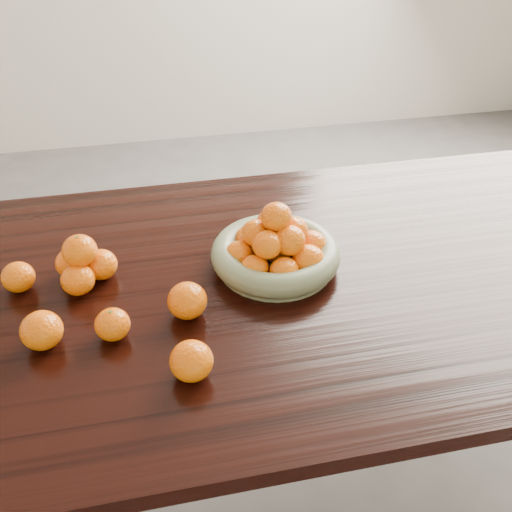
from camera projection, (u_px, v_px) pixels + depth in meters
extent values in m
plane|color=#5B5856|center=(251.00, 469.00, 1.77)|extent=(5.00, 5.00, 0.00)
cube|color=black|center=(250.00, 286.00, 1.34)|extent=(2.00, 1.00, 0.04)
cube|color=black|center=(480.00, 260.00, 2.05)|extent=(0.08, 0.08, 0.71)
cylinder|color=#6B7253|center=(275.00, 263.00, 1.37)|extent=(0.28, 0.28, 0.01)
torus|color=#6B7253|center=(276.00, 253.00, 1.35)|extent=(0.31, 0.31, 0.06)
ellipsoid|color=orange|center=(311.00, 245.00, 1.35)|extent=(0.08, 0.08, 0.07)
ellipsoid|color=orange|center=(294.00, 234.00, 1.40)|extent=(0.07, 0.07, 0.07)
ellipsoid|color=orange|center=(269.00, 231.00, 1.41)|extent=(0.07, 0.07, 0.06)
ellipsoid|color=orange|center=(249.00, 239.00, 1.38)|extent=(0.07, 0.07, 0.06)
ellipsoid|color=orange|center=(239.00, 255.00, 1.33)|extent=(0.07, 0.07, 0.06)
ellipsoid|color=orange|center=(254.00, 269.00, 1.28)|extent=(0.07, 0.07, 0.06)
ellipsoid|color=orange|center=(285.00, 271.00, 1.28)|extent=(0.07, 0.07, 0.06)
ellipsoid|color=orange|center=(308.00, 260.00, 1.30)|extent=(0.08, 0.08, 0.07)
ellipsoid|color=orange|center=(278.00, 251.00, 1.34)|extent=(0.07, 0.07, 0.07)
ellipsoid|color=orange|center=(294.00, 230.00, 1.33)|extent=(0.07, 0.07, 0.06)
ellipsoid|color=orange|center=(271.00, 222.00, 1.35)|extent=(0.07, 0.07, 0.07)
ellipsoid|color=orange|center=(256.00, 233.00, 1.32)|extent=(0.07, 0.07, 0.06)
ellipsoid|color=orange|center=(267.00, 245.00, 1.28)|extent=(0.07, 0.07, 0.06)
ellipsoid|color=orange|center=(289.00, 240.00, 1.29)|extent=(0.08, 0.08, 0.07)
ellipsoid|color=orange|center=(276.00, 217.00, 1.29)|extent=(0.07, 0.07, 0.07)
ellipsoid|color=orange|center=(78.00, 280.00, 1.27)|extent=(0.08, 0.08, 0.07)
ellipsoid|color=orange|center=(101.00, 265.00, 1.31)|extent=(0.08, 0.08, 0.07)
ellipsoid|color=orange|center=(72.00, 263.00, 1.32)|extent=(0.08, 0.08, 0.07)
ellipsoid|color=orange|center=(80.00, 251.00, 1.27)|extent=(0.08, 0.08, 0.07)
ellipsoid|color=orange|center=(112.00, 324.00, 1.15)|extent=(0.07, 0.07, 0.07)
ellipsoid|color=orange|center=(191.00, 361.00, 1.06)|extent=(0.08, 0.08, 0.08)
ellipsoid|color=orange|center=(187.00, 301.00, 1.20)|extent=(0.08, 0.08, 0.08)
ellipsoid|color=orange|center=(18.00, 277.00, 1.28)|extent=(0.07, 0.07, 0.07)
ellipsoid|color=orange|center=(42.00, 330.00, 1.13)|extent=(0.08, 0.08, 0.08)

